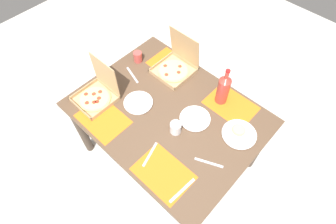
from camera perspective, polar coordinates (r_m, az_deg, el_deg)
name	(u,v)px	position (r m, az deg, el deg)	size (l,w,h in m)	color
ground_plane	(168,156)	(2.63, 0.00, -9.06)	(6.00, 6.00, 0.00)	beige
dining_table	(168,120)	(2.09, 0.00, -1.66)	(1.33, 1.03, 0.73)	#3F3328
placemat_near_left	(103,119)	(2.02, -13.40, -1.41)	(0.36, 0.26, 0.00)	orange
placemat_near_right	(163,173)	(1.77, -0.98, -12.62)	(0.36, 0.26, 0.00)	orange
placemat_far_left	(172,65)	(2.30, 0.75, 9.73)	(0.36, 0.26, 0.00)	orange
placemat_far_right	(231,105)	(2.08, 12.96, 1.39)	(0.36, 0.26, 0.00)	orange
pizza_box_edge_far	(176,66)	(2.22, 1.65, 9.62)	(0.29, 0.29, 0.32)	tan
pizza_box_corner_left	(97,94)	(2.10, -14.58, 3.72)	(0.27, 0.28, 0.31)	tan
plate_near_left	(195,119)	(1.96, 5.64, -1.40)	(0.22, 0.22, 0.02)	white
plate_middle	(239,134)	(1.95, 14.58, -4.45)	(0.24, 0.24, 0.03)	white
plate_far_right	(138,103)	(2.05, -6.21, 1.91)	(0.22, 0.22, 0.02)	white
soda_bottle	(223,89)	(2.00, 11.47, 4.75)	(0.09, 0.09, 0.32)	#B2382D
cup_clear_left	(138,57)	(2.32, -6.30, 11.37)	(0.07, 0.07, 0.09)	#BF4742
cup_dark	(176,128)	(1.87, 1.59, -3.29)	(0.08, 0.08, 0.09)	silver
fork_by_near_left	(150,154)	(1.83, -3.77, -8.80)	(0.19, 0.02, 0.01)	#B7B7BC
fork_by_far_left	(209,163)	(1.82, 8.50, -10.41)	(0.19, 0.02, 0.01)	#B7B7BC
knife_by_near_right	(182,190)	(1.73, 2.98, -16.02)	(0.21, 0.02, 0.01)	#B7B7BC
fork_by_far_right	(132,75)	(2.24, -7.43, 7.66)	(0.19, 0.02, 0.01)	#B7B7BC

